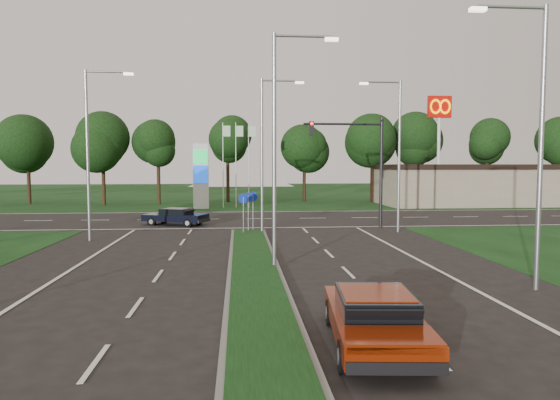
{
  "coord_description": "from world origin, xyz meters",
  "views": [
    {
      "loc": [
        -0.58,
        -13.14,
        4.02
      ],
      "look_at": [
        1.59,
        12.77,
        2.2
      ],
      "focal_mm": 32.0,
      "sensor_mm": 36.0,
      "label": 1
    }
  ],
  "objects": [
    {
      "name": "commercial_building",
      "position": [
        22.0,
        36.0,
        2.0
      ],
      "size": [
        16.0,
        9.0,
        4.0
      ],
      "primitive_type": "cube",
      "color": "gray",
      "rests_on": "ground"
    },
    {
      "name": "navy_sedan",
      "position": [
        -4.77,
        20.45,
        0.62
      ],
      "size": [
        4.5,
        3.16,
        1.15
      ],
      "rotation": [
        0.0,
        0.0,
        1.18
      ],
      "color": "black",
      "rests_on": "ground"
    },
    {
      "name": "cross_road",
      "position": [
        0.0,
        24.0,
        0.0
      ],
      "size": [
        160.0,
        12.0,
        0.02
      ],
      "primitive_type": "cube",
      "color": "black",
      "rests_on": "ground"
    },
    {
      "name": "traffic_signal",
      "position": [
        7.19,
        18.0,
        4.65
      ],
      "size": [
        5.1,
        0.42,
        7.0
      ],
      "color": "black",
      "rests_on": "ground"
    },
    {
      "name": "streetlight_median_near",
      "position": [
        1.0,
        6.0,
        5.08
      ],
      "size": [
        2.53,
        0.22,
        9.0
      ],
      "color": "gray",
      "rests_on": "ground"
    },
    {
      "name": "treeline_far",
      "position": [
        0.1,
        39.93,
        6.83
      ],
      "size": [
        6.0,
        6.0,
        9.9
      ],
      "color": "black",
      "rests_on": "ground"
    },
    {
      "name": "streetlight_right_far",
      "position": [
        8.8,
        16.0,
        5.08
      ],
      "size": [
        2.53,
        0.22,
        9.0
      ],
      "rotation": [
        0.0,
        0.0,
        3.14
      ],
      "color": "gray",
      "rests_on": "ground"
    },
    {
      "name": "mcdonalds_sign",
      "position": [
        18.0,
        31.97,
        7.99
      ],
      "size": [
        2.2,
        0.47,
        10.4
      ],
      "color": "silver",
      "rests_on": "ground"
    },
    {
      "name": "median_signs",
      "position": [
        0.0,
        16.4,
        1.71
      ],
      "size": [
        1.16,
        1.76,
        2.38
      ],
      "color": "gray",
      "rests_on": "ground"
    },
    {
      "name": "median_kerb",
      "position": [
        0.0,
        4.0,
        0.06
      ],
      "size": [
        2.0,
        26.0,
        0.12
      ],
      "primitive_type": "cube",
      "color": "slate",
      "rests_on": "ground"
    },
    {
      "name": "streetlight_right_near",
      "position": [
        8.8,
        2.0,
        5.08
      ],
      "size": [
        2.53,
        0.22,
        9.0
      ],
      "rotation": [
        0.0,
        0.0,
        3.14
      ],
      "color": "gray",
      "rests_on": "ground"
    },
    {
      "name": "verge_far",
      "position": [
        0.0,
        55.0,
        0.0
      ],
      "size": [
        160.0,
        50.0,
        0.02
      ],
      "primitive_type": "cube",
      "color": "black",
      "rests_on": "ground"
    },
    {
      "name": "red_sedan",
      "position": [
        2.41,
        -2.52,
        0.67
      ],
      "size": [
        2.28,
        4.69,
        1.25
      ],
      "rotation": [
        0.0,
        0.0,
        -0.1
      ],
      "color": "maroon",
      "rests_on": "ground"
    },
    {
      "name": "streetlight_left_far",
      "position": [
        -8.3,
        14.0,
        5.08
      ],
      "size": [
        2.53,
        0.22,
        9.0
      ],
      "color": "gray",
      "rests_on": "ground"
    },
    {
      "name": "ground",
      "position": [
        0.0,
        0.0,
        0.0
      ],
      "size": [
        160.0,
        160.0,
        0.0
      ],
      "primitive_type": "plane",
      "color": "black",
      "rests_on": "ground"
    },
    {
      "name": "gas_pylon",
      "position": [
        -3.79,
        33.05,
        3.2
      ],
      "size": [
        5.8,
        1.26,
        8.0
      ],
      "color": "silver",
      "rests_on": "ground"
    },
    {
      "name": "streetlight_median_far",
      "position": [
        1.0,
        16.0,
        5.08
      ],
      "size": [
        2.53,
        0.22,
        9.0
      ],
      "color": "gray",
      "rests_on": "ground"
    }
  ]
}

